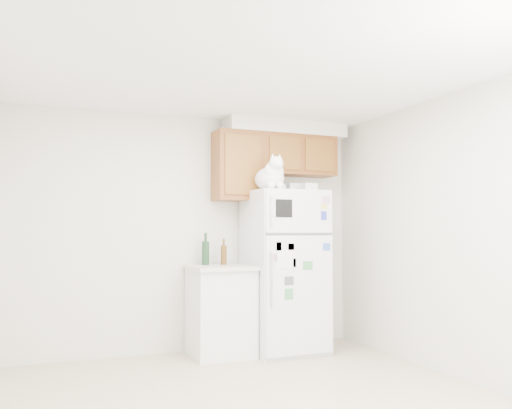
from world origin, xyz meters
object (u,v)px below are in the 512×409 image
base_counter (221,310)px  cat (271,177)px  bottle_amber (224,252)px  storage_box_front (309,188)px  bottle_green (206,249)px  refrigerator (284,271)px  storage_box_back (295,188)px

base_counter → cat: (0.48, -0.21, 1.37)m
cat → bottle_amber: 0.94m
cat → storage_box_front: 0.49m
storage_box_front → cat: bearing=-173.8°
bottle_green → bottle_amber: (0.19, -0.04, -0.03)m
cat → bottle_green: (-0.59, 0.37, -0.75)m
refrigerator → bottle_green: size_ratio=5.05×
refrigerator → storage_box_back: bearing=35.8°
base_counter → storage_box_front: size_ratio=6.13×
storage_box_back → bottle_green: size_ratio=0.53×
storage_box_back → base_counter: bearing=-176.7°
base_counter → storage_box_back: bearing=4.3°
refrigerator → bottle_green: refrigerator is taller
base_counter → storage_box_back: storage_box_back is taller
refrigerator → bottle_amber: size_ratio=6.17×
refrigerator → bottle_amber: refrigerator is taller
refrigerator → cat: bearing=-147.2°
bottle_amber → storage_box_back: bearing=-3.8°
cat → storage_box_back: 0.50m
bottle_green → cat: bearing=-31.9°
refrigerator → base_counter: bearing=173.9°
refrigerator → bottle_amber: bearing=162.7°
storage_box_front → bottle_amber: size_ratio=0.54×
base_counter → cat: 1.47m
storage_box_back → storage_box_front: size_ratio=1.20×
cat → storage_box_back: cat is taller
storage_box_front → bottle_amber: (-0.88, 0.26, -0.69)m
refrigerator → cat: cat is taller
storage_box_back → cat: bearing=-146.7°
cat → bottle_green: size_ratio=1.54×
cat → storage_box_front: (0.48, 0.07, -0.09)m
storage_box_front → bottle_green: size_ratio=0.45×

